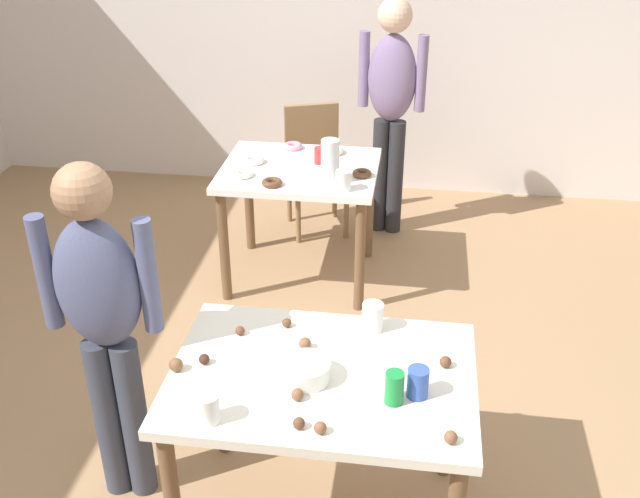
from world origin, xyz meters
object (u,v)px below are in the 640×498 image
dining_table_near (322,396)px  pitcher_far (330,161)px  dining_table_far (300,186)px  mixing_bowl (306,371)px  soda_can (394,388)px  person_girl_near (103,313)px  chair_far_table (315,161)px  person_adult_far (391,97)px

dining_table_near → pitcher_far: bearing=96.5°
dining_table_near → dining_table_far: size_ratio=1.20×
dining_table_near → mixing_bowl: 0.16m
soda_can → mixing_bowl: bearing=166.2°
dining_table_far → soda_can: bearing=-71.7°
person_girl_near → mixing_bowl: bearing=-6.8°
dining_table_near → pitcher_far: (-0.19, 1.71, 0.23)m
chair_far_table → person_girl_near: 2.65m
person_girl_near → person_adult_far: 2.74m
person_adult_far → pitcher_far: 0.97m
pitcher_far → person_adult_far: bearing=72.8°
pitcher_far → dining_table_far: bearing=137.6°
dining_table_near → mixing_bowl: bearing=-140.9°
dining_table_near → mixing_bowl: (-0.05, -0.04, 0.14)m
mixing_bowl → soda_can: 0.33m
dining_table_far → mixing_bowl: mixing_bowl is taller
dining_table_near → chair_far_table: bearing=99.1°
chair_far_table → person_girl_near: person_girl_near is taller
dining_table_near → person_girl_near: person_girl_near is taller
chair_far_table → mixing_bowl: (0.37, -2.68, 0.29)m
chair_far_table → mixing_bowl: chair_far_table is taller
dining_table_far → pitcher_far: bearing=-42.4°
mixing_bowl → pitcher_far: pitcher_far is taller
soda_can → person_adult_far: bearing=93.6°
dining_table_near → person_adult_far: bearing=88.0°
mixing_bowl → dining_table_near: bearing=39.1°
chair_far_table → person_adult_far: bearing=-0.7°
person_adult_far → mixing_bowl: bearing=-93.1°
chair_far_table → person_adult_far: size_ratio=0.54×
dining_table_far → person_girl_near: (-0.43, -1.85, 0.26)m
person_adult_far → mixing_bowl: person_adult_far is taller
dining_table_far → person_adult_far: size_ratio=0.57×
dining_table_far → person_adult_far: bearing=56.0°
dining_table_far → person_girl_near: person_girl_near is taller
person_girl_near → dining_table_near: bearing=-3.5°
person_adult_far → pitcher_far: (-0.28, -0.92, -0.10)m
dining_table_near → chair_far_table: chair_far_table is taller
dining_table_far → dining_table_near: bearing=-78.0°
person_girl_near → mixing_bowl: size_ratio=8.54×
dining_table_far → pitcher_far: pitcher_far is taller
dining_table_near → pitcher_far: pitcher_far is taller
pitcher_far → soda_can: bearing=-75.9°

